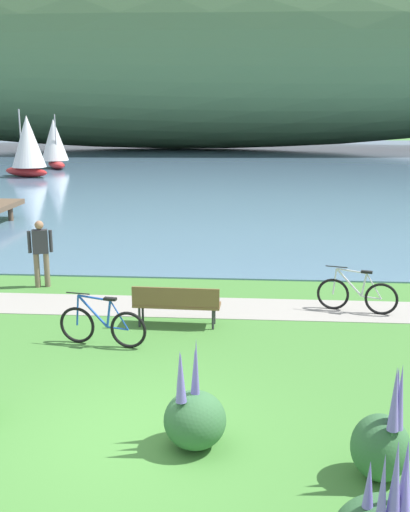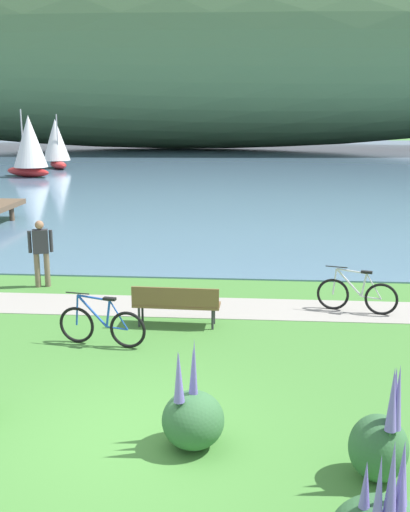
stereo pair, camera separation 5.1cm
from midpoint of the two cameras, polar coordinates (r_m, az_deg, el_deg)
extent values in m
plane|color=#478438|center=(8.69, -7.48, -16.63)|extent=(200.00, 200.00, 0.00)
cube|color=#5B7F9E|center=(55.57, 2.63, 9.05)|extent=(180.00, 80.00, 0.04)
ellipsoid|color=#567A4C|center=(73.70, -2.61, 19.27)|extent=(118.83, 28.00, 23.37)
cube|color=#A39E93|center=(13.80, -2.75, -4.83)|extent=(60.00, 1.50, 0.01)
cube|color=brown|center=(12.53, -2.78, -4.63)|extent=(1.81, 0.53, 0.05)
cube|color=brown|center=(12.26, -2.95, -3.93)|extent=(1.80, 0.09, 0.40)
cylinder|color=#2D2D33|center=(12.89, -6.03, -5.21)|extent=(0.05, 0.05, 0.45)
cylinder|color=#2D2D33|center=(12.67, 0.78, -5.48)|extent=(0.05, 0.05, 0.45)
cylinder|color=#2D2D33|center=(12.58, -6.35, -5.70)|extent=(0.05, 0.05, 0.45)
cylinder|color=#2D2D33|center=(12.35, 0.64, -5.98)|extent=(0.05, 0.05, 0.45)
torus|color=black|center=(13.82, 11.92, -3.55)|extent=(0.71, 0.26, 0.72)
torus|color=black|center=(13.72, 16.26, -3.94)|extent=(0.71, 0.26, 0.72)
cylinder|color=silver|center=(13.69, 13.38, -2.44)|extent=(0.59, 0.21, 0.61)
cylinder|color=silver|center=(13.62, 13.61, -1.38)|extent=(0.64, 0.22, 0.09)
cylinder|color=silver|center=(13.67, 14.74, -2.66)|extent=(0.13, 0.08, 0.54)
cylinder|color=silver|center=(13.73, 15.38, -3.82)|extent=(0.42, 0.15, 0.05)
cylinder|color=silver|center=(13.65, 15.62, -2.77)|extent=(0.36, 0.13, 0.56)
cylinder|color=silver|center=(13.73, 12.08, -2.37)|extent=(0.09, 0.06, 0.60)
cube|color=black|center=(13.59, 14.98, -1.48)|extent=(0.26, 0.16, 0.05)
cylinder|color=black|center=(13.64, 12.26, -1.00)|extent=(0.47, 0.16, 0.02)
torus|color=black|center=(11.88, -12.14, -6.41)|extent=(0.72, 0.19, 0.72)
torus|color=black|center=(11.47, -7.41, -6.95)|extent=(0.72, 0.19, 0.72)
cylinder|color=#1E4CB2|center=(11.64, -10.72, -5.15)|extent=(0.60, 0.15, 0.61)
cylinder|color=#1E4CB2|center=(11.54, -10.60, -3.92)|extent=(0.65, 0.16, 0.09)
cylinder|color=#1E4CB2|center=(11.51, -9.24, -5.42)|extent=(0.13, 0.07, 0.54)
cylinder|color=#1E4CB2|center=(11.54, -8.39, -6.80)|extent=(0.42, 0.11, 0.05)
cylinder|color=#1E4CB2|center=(11.44, -8.25, -5.57)|extent=(0.37, 0.09, 0.56)
cylinder|color=#1E4CB2|center=(11.77, -12.10, -5.05)|extent=(0.09, 0.05, 0.60)
cube|color=black|center=(11.41, -9.11, -4.04)|extent=(0.25, 0.14, 0.05)
cylinder|color=black|center=(11.66, -12.08, -3.48)|extent=(0.48, 0.11, 0.02)
cylinder|color=#72604C|center=(15.80, -15.72, -1.31)|extent=(0.14, 0.14, 0.88)
cylinder|color=#72604C|center=(15.79, -14.85, -1.27)|extent=(0.14, 0.14, 0.88)
cube|color=#2D2D33|center=(15.63, -15.45, 1.33)|extent=(0.43, 0.32, 0.60)
sphere|color=#9E7051|center=(15.55, -15.55, 2.85)|extent=(0.22, 0.22, 0.22)
cylinder|color=#2D2D33|center=(15.64, -16.40, 1.28)|extent=(0.09, 0.09, 0.56)
cylinder|color=#2D2D33|center=(15.62, -14.50, 1.38)|extent=(0.09, 0.09, 0.56)
cylinder|color=#386B3D|center=(6.33, 14.86, -22.43)|extent=(0.02, 0.02, 0.12)
cone|color=#8470D1|center=(6.16, 15.04, -20.15)|extent=(0.11, 0.11, 0.49)
cone|color=#8470D1|center=(5.97, 17.35, -19.66)|extent=(0.13, 0.13, 0.81)
cylinder|color=#386B3D|center=(6.44, 17.98, -21.95)|extent=(0.02, 0.02, 0.12)
cone|color=#8470D1|center=(6.22, 18.26, -18.94)|extent=(0.13, 0.13, 0.68)
cone|color=#8470D1|center=(5.96, 16.25, -20.34)|extent=(0.10, 0.10, 0.68)
cone|color=#8470D1|center=(6.09, 18.17, -20.55)|extent=(0.14, 0.14, 0.53)
ellipsoid|color=#386B3D|center=(8.23, -1.14, -15.28)|extent=(0.83, 0.83, 0.77)
cylinder|color=#386B3D|center=(7.95, -2.46, -14.02)|extent=(0.02, 0.02, 0.12)
cone|color=#7A6BC6|center=(7.77, -2.49, -11.41)|extent=(0.14, 0.14, 0.68)
cylinder|color=#386B3D|center=(8.09, -1.02, -13.48)|extent=(0.02, 0.02, 0.12)
cone|color=#7A6BC6|center=(7.89, -1.03, -10.51)|extent=(0.09, 0.09, 0.80)
cylinder|color=#386B3D|center=(8.10, -1.13, -13.43)|extent=(0.02, 0.02, 0.12)
cone|color=#7A6BC6|center=(7.93, -1.15, -10.96)|extent=(0.12, 0.12, 0.65)
cylinder|color=#386B3D|center=(8.24, -2.55, -12.95)|extent=(0.02, 0.02, 0.12)
cone|color=#7A6BC6|center=(8.10, -2.58, -10.81)|extent=(0.10, 0.10, 0.56)
ellipsoid|color=#386B3D|center=(7.88, 16.09, -17.04)|extent=(0.71, 0.71, 0.82)
cylinder|color=#386B3D|center=(7.55, 17.11, -15.88)|extent=(0.02, 0.02, 0.12)
cone|color=#8470D1|center=(7.34, 17.36, -12.79)|extent=(0.14, 0.14, 0.79)
cylinder|color=#386B3D|center=(7.70, 17.30, -15.26)|extent=(0.02, 0.02, 0.12)
cone|color=#8470D1|center=(7.52, 17.53, -12.47)|extent=(0.14, 0.14, 0.71)
cylinder|color=#386B3D|center=(7.59, 17.57, -15.74)|extent=(0.02, 0.02, 0.12)
cone|color=#8470D1|center=(7.38, 17.83, -12.59)|extent=(0.12, 0.12, 0.81)
ellipsoid|color=#B22323|center=(42.91, -16.62, 7.66)|extent=(3.88, 2.66, 0.67)
cylinder|color=#B2B2B2|center=(42.98, -17.10, 10.63)|extent=(0.10, 0.10, 3.80)
cone|color=white|center=(42.51, -16.48, 10.38)|extent=(3.03, 3.03, 3.42)
ellipsoid|color=#B22323|center=(48.44, -13.92, 8.40)|extent=(2.64, 3.52, 0.61)
cylinder|color=#B2B2B2|center=(48.05, -13.99, 10.83)|extent=(0.09, 0.09, 3.51)
cone|color=white|center=(48.64, -14.14, 10.64)|extent=(2.85, 2.85, 3.15)
cylinder|color=brown|center=(25.63, -17.99, 3.78)|extent=(0.20, 0.20, 0.60)
camera|label=1|loc=(0.03, -90.10, -0.02)|focal=42.21mm
camera|label=2|loc=(0.03, 89.90, 0.02)|focal=42.21mm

